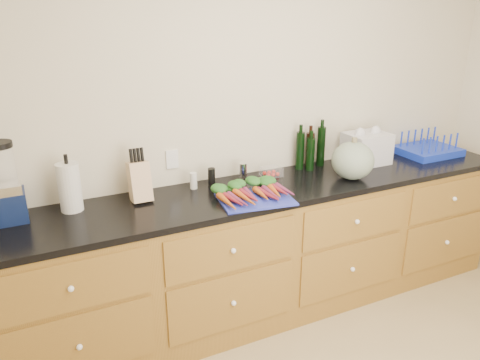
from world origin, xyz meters
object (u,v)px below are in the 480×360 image
squash (353,161)px  tomato_box (271,172)px  carrots (252,192)px  blender_appliance (6,187)px  dish_rack (428,149)px  paper_towel (70,187)px  cutting_board (255,199)px  knife_block (140,181)px

squash → tomato_box: 0.56m
carrots → squash: size_ratio=1.51×
blender_appliance → dish_rack: size_ratio=1.00×
squash → tomato_box: size_ratio=2.09×
blender_appliance → paper_towel: size_ratio=1.58×
blender_appliance → squash: bearing=-7.3°
carrots → blender_appliance: blender_appliance is taller
cutting_board → dish_rack: (1.68, 0.24, 0.04)m
carrots → dish_rack: size_ratio=0.97×
squash → blender_appliance: size_ratio=0.64×
cutting_board → knife_block: 0.71m
knife_block → dish_rack: bearing=-1.5°
carrots → paper_towel: 1.07m
cutting_board → tomato_box: bearing=48.1°
carrots → paper_towel: bearing=164.9°
carrots → tomato_box: bearing=44.2°
cutting_board → dish_rack: size_ratio=0.98×
cutting_board → tomato_box: tomato_box is taller
cutting_board → carrots: size_ratio=1.01×
cutting_board → tomato_box: 0.44m
carrots → tomato_box: size_ratio=3.17×
blender_appliance → tomato_box: bearing=0.4°
carrots → knife_block: knife_block is taller
blender_appliance → tomato_box: blender_appliance is taller
carrots → squash: (0.77, 0.01, 0.09)m
cutting_board → knife_block: bearing=154.6°
tomato_box → knife_block: bearing=-178.1°
dish_rack → cutting_board: bearing=-171.9°
paper_towel → dish_rack: size_ratio=0.63×
blender_appliance → knife_block: (0.72, -0.02, -0.08)m
dish_rack → squash: bearing=-168.0°
tomato_box → squash: bearing=-30.8°
blender_appliance → dish_rack: bearing=-1.5°
carrots → dish_rack: 1.69m
carrots → dish_rack: (1.68, 0.20, 0.01)m
cutting_board → knife_block: size_ratio=1.83×
cutting_board → blender_appliance: bearing=166.8°
blender_appliance → paper_towel: bearing=0.4°
cutting_board → tomato_box: size_ratio=3.20×
paper_towel → knife_block: (0.40, -0.02, -0.02)m
carrots → knife_block: 0.69m
paper_towel → dish_rack: paper_towel is taller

